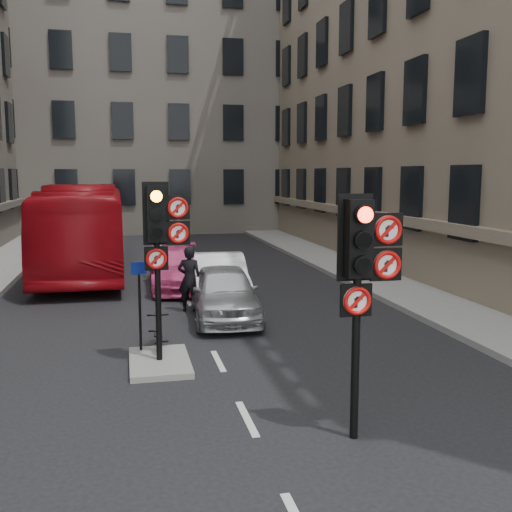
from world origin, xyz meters
name	(u,v)px	position (x,y,z in m)	size (l,w,h in m)	color
ground	(278,482)	(0.00, 0.00, 0.00)	(120.00, 120.00, 0.00)	black
pavement_right	(393,283)	(7.20, 12.00, 0.08)	(3.00, 50.00, 0.16)	gray
centre_island	(160,362)	(-1.20, 5.00, 0.06)	(1.20, 2.00, 0.12)	gray
building_far	(147,87)	(0.00, 38.00, 10.00)	(30.00, 14.00, 20.00)	slate
signal_near	(363,264)	(1.49, 0.99, 2.58)	(0.91, 0.40, 3.58)	black
signal_far	(161,232)	(-1.11, 4.99, 2.70)	(0.91, 0.40, 3.58)	black
car_silver	(224,293)	(0.72, 8.56, 0.72)	(1.69, 4.20, 1.43)	#A4A7AC
car_white	(219,279)	(0.90, 10.66, 0.72)	(1.52, 4.37, 1.44)	white
car_pink	(178,268)	(-0.11, 13.19, 0.68)	(1.89, 4.66, 1.35)	#D93F7E
bus_red	(84,228)	(-3.39, 17.48, 1.72)	(2.88, 12.32, 3.43)	maroon
motorcycle	(158,330)	(-1.17, 6.00, 0.48)	(0.45, 1.59, 0.96)	black
motorcyclist	(189,279)	(-0.09, 9.64, 0.92)	(0.67, 0.44, 1.85)	black
info_sign	(139,294)	(-1.55, 5.73, 1.35)	(0.33, 0.12, 1.90)	black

